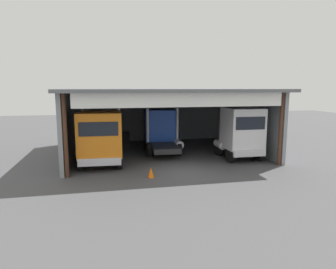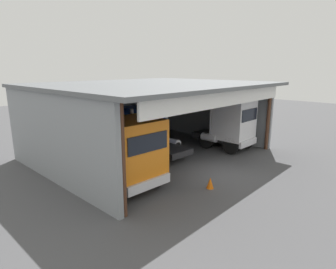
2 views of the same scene
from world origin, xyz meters
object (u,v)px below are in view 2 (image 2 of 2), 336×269
Objects in this scene: oil_drum at (131,132)px; tool_cart at (82,143)px; truck_white_center_left_bay at (231,124)px; truck_orange_left_bay at (127,152)px; traffic_cone at (210,183)px; truck_blue_center_right_bay at (147,130)px.

oil_drum is 0.87× the size of tool_cart.
truck_white_center_left_bay is at bearing -46.35° from tool_cart.
tool_cart is (-4.88, -0.45, 0.06)m from oil_drum.
tool_cart is (1.97, 7.59, -1.32)m from truck_orange_left_bay.
truck_orange_left_bay reaches higher than truck_white_center_left_bay.
truck_white_center_left_bay is at bearing -73.10° from oil_drum.
oil_drum reaches higher than traffic_cone.
truck_white_center_left_bay reaches higher than truck_blue_center_right_bay.
truck_white_center_left_bay reaches higher than tool_cart.
truck_orange_left_bay is at bearing 132.03° from traffic_cone.
truck_white_center_left_bay is (9.32, -0.12, 0.05)m from truck_orange_left_bay.
oil_drum is 4.90m from tool_cart.
truck_white_center_left_bay reaches higher than traffic_cone.
truck_orange_left_bay is 4.31m from traffic_cone.
truck_white_center_left_bay is 5.02× the size of oil_drum.
tool_cart is (-2.58, 4.08, -1.16)m from truck_blue_center_right_bay.
truck_blue_center_right_bay is at bearing -139.74° from truck_orange_left_bay.
truck_blue_center_right_bay is 5.10× the size of tool_cart.
oil_drum is at bearing 66.63° from truck_blue_center_right_bay.
truck_orange_left_bay is at bearing -138.91° from truck_blue_center_right_bay.
traffic_cone is (-4.14, -11.04, -0.16)m from oil_drum.
traffic_cone is at bearing -102.42° from truck_blue_center_right_bay.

